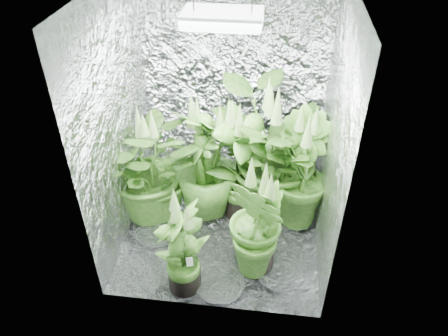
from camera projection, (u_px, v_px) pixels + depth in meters
name	position (u px, v px, depth m)	size (l,w,h in m)	color
ground	(223.00, 228.00, 3.81)	(1.60, 1.60, 0.00)	silver
walls	(223.00, 131.00, 3.21)	(1.62, 1.62, 2.00)	silver
grow_lamp	(223.00, 18.00, 2.71)	(0.50, 0.30, 0.22)	gray
plant_a	(151.00, 168.00, 3.66)	(0.94, 0.94, 1.07)	black
plant_b	(242.00, 166.00, 3.66)	(0.77, 0.77, 1.13)	black
plant_c	(298.00, 173.00, 3.61)	(0.74, 0.74, 1.09)	black
plant_d	(206.00, 165.00, 3.70)	(0.78, 0.78, 1.10)	black
plant_e	(271.00, 155.00, 3.67)	(1.14, 1.14, 1.24)	black
plant_f	(182.00, 249.00, 3.08)	(0.50, 0.50, 0.88)	black
plant_g	(258.00, 226.00, 3.19)	(0.67, 0.67, 0.99)	black
circulation_fan	(295.00, 177.00, 4.15)	(0.15, 0.30, 0.34)	black
plant_label	(190.00, 262.00, 3.12)	(0.05, 0.01, 0.07)	white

